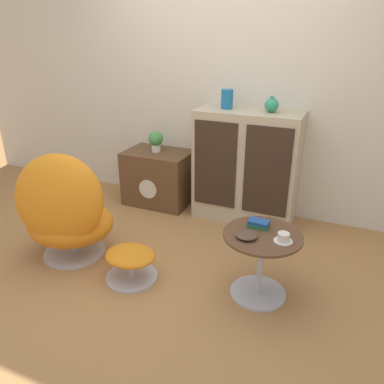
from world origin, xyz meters
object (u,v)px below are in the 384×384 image
(ottoman, at_px, (131,260))
(bowl, at_px, (247,235))
(coffee_table, at_px, (261,259))
(book_stack, at_px, (259,224))
(vase_inner_left, at_px, (272,105))
(potted_plant, at_px, (156,140))
(egg_chair, at_px, (65,212))
(teacup, at_px, (283,238))
(sideboard, at_px, (246,167))
(vase_leftmost, at_px, (227,99))
(tv_console, at_px, (159,177))

(ottoman, bearing_deg, bowl, 8.06)
(coffee_table, xyz_separation_m, book_stack, (-0.05, 0.09, 0.22))
(vase_inner_left, xyz_separation_m, potted_plant, (-1.17, -0.02, -0.44))
(egg_chair, bearing_deg, teacup, 3.91)
(ottoman, relative_size, bowl, 2.65)
(coffee_table, height_order, potted_plant, potted_plant)
(sideboard, bearing_deg, vase_inner_left, 1.15)
(vase_leftmost, distance_m, bowl, 1.51)
(tv_console, relative_size, teacup, 5.55)
(vase_inner_left, relative_size, potted_plant, 0.65)
(tv_console, height_order, egg_chair, egg_chair)
(coffee_table, bearing_deg, potted_plant, 141.75)
(sideboard, distance_m, potted_plant, 0.99)
(coffee_table, bearing_deg, vase_inner_left, 102.30)
(coffee_table, height_order, teacup, teacup)
(coffee_table, height_order, vase_leftmost, vase_leftmost)
(ottoman, bearing_deg, vase_leftmost, 78.47)
(vase_leftmost, bearing_deg, bowl, -64.83)
(vase_leftmost, bearing_deg, tv_console, -178.22)
(egg_chair, xyz_separation_m, bowl, (1.47, 0.07, 0.09))
(egg_chair, bearing_deg, vase_leftmost, 55.47)
(tv_console, relative_size, bowl, 4.61)
(vase_leftmost, xyz_separation_m, vase_inner_left, (0.42, 0.00, -0.02))
(vase_leftmost, height_order, bowl, vase_leftmost)
(egg_chair, height_order, book_stack, egg_chair)
(tv_console, bearing_deg, coffee_table, -38.58)
(vase_leftmost, bearing_deg, coffee_table, -59.80)
(coffee_table, bearing_deg, egg_chair, -174.26)
(vase_inner_left, distance_m, bowl, 1.39)
(ottoman, xyz_separation_m, coffee_table, (0.94, 0.20, 0.14))
(egg_chair, distance_m, teacup, 1.71)
(potted_plant, bearing_deg, teacup, -36.58)
(teacup, relative_size, book_stack, 0.86)
(tv_console, bearing_deg, vase_leftmost, 1.78)
(tv_console, distance_m, ottoman, 1.41)
(teacup, bearing_deg, egg_chair, -176.09)
(sideboard, height_order, book_stack, sideboard)
(vase_inner_left, relative_size, bowl, 0.95)
(egg_chair, bearing_deg, tv_console, 83.05)
(tv_console, xyz_separation_m, teacup, (1.55, -1.16, 0.23))
(teacup, relative_size, bowl, 0.83)
(sideboard, xyz_separation_m, book_stack, (0.39, -1.05, -0.02))
(ottoman, bearing_deg, book_stack, 18.21)
(coffee_table, xyz_separation_m, potted_plant, (-1.42, 1.12, 0.40))
(tv_console, xyz_separation_m, coffee_table, (1.41, -1.12, 0.01))
(vase_leftmost, relative_size, teacup, 1.43)
(egg_chair, relative_size, vase_inner_left, 6.65)
(sideboard, bearing_deg, book_stack, -69.68)
(teacup, height_order, book_stack, teacup)
(vase_inner_left, bearing_deg, potted_plant, -178.90)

